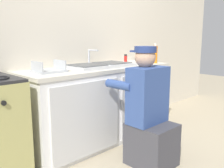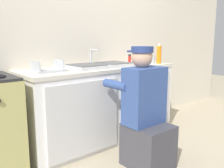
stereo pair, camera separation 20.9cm
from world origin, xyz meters
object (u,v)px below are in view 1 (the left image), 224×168
sink_double_basin (100,65)px  soap_bottle_orange (155,54)px  spice_bottle_red (126,58)px  plumber_person (149,117)px  water_glass (148,59)px  dish_rack_tray (49,70)px

sink_double_basin → soap_bottle_orange: size_ratio=3.20×
spice_bottle_red → soap_bottle_orange: bearing=-61.5°
plumber_person → water_glass: 1.09m
water_glass → soap_bottle_orange: bearing=-41.5°
soap_bottle_orange → spice_bottle_red: soap_bottle_orange is taller
dish_rack_tray → soap_bottle_orange: bearing=-6.5°
plumber_person → water_glass: (0.78, 0.62, 0.45)m
sink_double_basin → water_glass: bearing=-10.2°
plumber_person → spice_bottle_red: plumber_person is taller
water_glass → soap_bottle_orange: soap_bottle_orange is taller
plumber_person → dish_rack_tray: 1.03m
plumber_person → sink_double_basin: bearing=85.8°
spice_bottle_red → dish_rack_tray: bearing=-171.8°
sink_double_basin → water_glass: 0.73m
soap_bottle_orange → spice_bottle_red: (-0.19, 0.34, -0.06)m
water_glass → soap_bottle_orange: size_ratio=0.40×
soap_bottle_orange → sink_double_basin: bearing=166.6°
plumber_person → spice_bottle_red: 1.21m
dish_rack_tray → soap_bottle_orange: size_ratio=1.12×
sink_double_basin → plumber_person: 0.86m
water_glass → sink_double_basin: bearing=169.8°
plumber_person → dish_rack_tray: (-0.60, 0.73, 0.42)m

